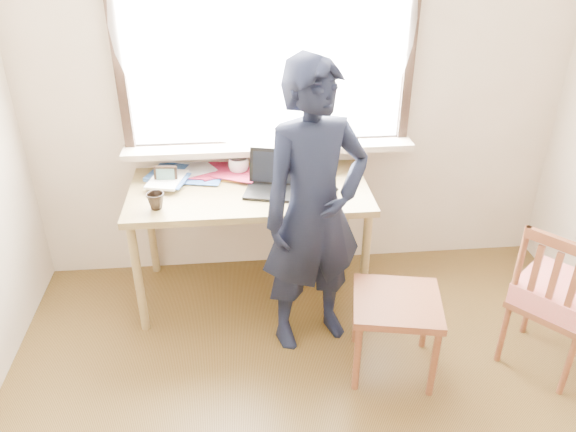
{
  "coord_description": "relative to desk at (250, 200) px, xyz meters",
  "views": [
    {
      "loc": [
        -0.4,
        -1.44,
        2.31
      ],
      "look_at": [
        -0.17,
        0.95,
        0.96
      ],
      "focal_mm": 35.0,
      "sensor_mm": 36.0,
      "label": 1
    }
  ],
  "objects": [
    {
      "name": "room_shell",
      "position": [
        0.32,
        -1.43,
        0.94
      ],
      "size": [
        3.52,
        4.02,
        2.61
      ],
      "color": "beige",
      "rests_on": "ground"
    },
    {
      "name": "desk",
      "position": [
        0.0,
        0.0,
        0.0
      ],
      "size": [
        1.46,
        0.73,
        0.78
      ],
      "color": "olive",
      "rests_on": "ground"
    },
    {
      "name": "laptop",
      "position": [
        0.15,
        -0.03,
        0.14
      ],
      "size": [
        0.39,
        0.34,
        0.23
      ],
      "color": "black",
      "rests_on": "desk"
    },
    {
      "name": "mug_white",
      "position": [
        -0.06,
        0.22,
        0.13
      ],
      "size": [
        0.17,
        0.17,
        0.1
      ],
      "primitive_type": "imported",
      "rotation": [
        0.0,
        0.0,
        0.37
      ],
      "color": "white",
      "rests_on": "desk"
    },
    {
      "name": "mug_dark",
      "position": [
        -0.54,
        -0.21,
        0.13
      ],
      "size": [
        0.11,
        0.11,
        0.1
      ],
      "primitive_type": "imported",
      "rotation": [
        0.0,
        0.0,
        -0.11
      ],
      "color": "black",
      "rests_on": "desk"
    },
    {
      "name": "mouse",
      "position": [
        0.48,
        -0.1,
        0.1
      ],
      "size": [
        0.1,
        0.07,
        0.04
      ],
      "primitive_type": "ellipsoid",
      "color": "black",
      "rests_on": "desk"
    },
    {
      "name": "desk_clutter",
      "position": [
        -0.21,
        0.18,
        0.1
      ],
      "size": [
        0.81,
        0.54,
        0.04
      ],
      "color": "white",
      "rests_on": "desk"
    },
    {
      "name": "book_a",
      "position": [
        -0.44,
        0.25,
        0.09
      ],
      "size": [
        0.31,
        0.35,
        0.03
      ],
      "primitive_type": "imported",
      "rotation": [
        0.0,
        0.0,
        0.47
      ],
      "color": "white",
      "rests_on": "desk"
    },
    {
      "name": "book_b",
      "position": [
        0.37,
        0.27,
        0.09
      ],
      "size": [
        0.25,
        0.29,
        0.02
      ],
      "primitive_type": "imported",
      "rotation": [
        0.0,
        0.0,
        -0.31
      ],
      "color": "white",
      "rests_on": "desk"
    },
    {
      "name": "picture_frame",
      "position": [
        -0.51,
        0.1,
        0.14
      ],
      "size": [
        0.14,
        0.02,
        0.11
      ],
      "color": "black",
      "rests_on": "desk"
    },
    {
      "name": "work_chair",
      "position": [
        0.75,
        -0.77,
        -0.3
      ],
      "size": [
        0.54,
        0.52,
        0.47
      ],
      "color": "brown",
      "rests_on": "ground"
    },
    {
      "name": "side_chair",
      "position": [
        1.61,
        -0.82,
        -0.23
      ],
      "size": [
        0.57,
        0.57,
        0.89
      ],
      "color": "brown",
      "rests_on": "ground"
    },
    {
      "name": "person",
      "position": [
        0.34,
        -0.45,
        0.14
      ],
      "size": [
        0.71,
        0.58,
        1.69
      ],
      "primitive_type": "imported",
      "rotation": [
        0.0,
        0.0,
        0.32
      ],
      "color": "black",
      "rests_on": "ground"
    }
  ]
}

